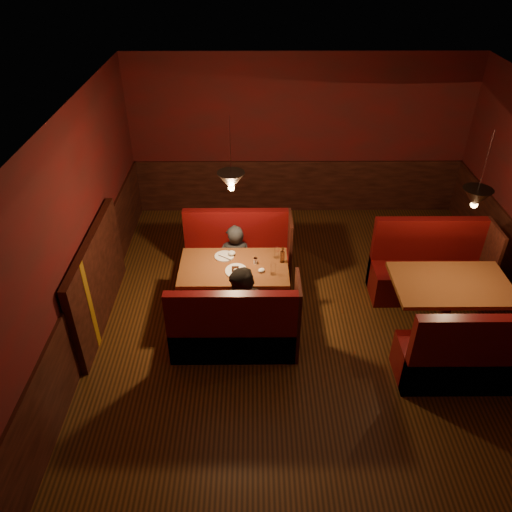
{
  "coord_description": "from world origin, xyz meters",
  "views": [
    {
      "loc": [
        -0.82,
        -4.97,
        4.69
      ],
      "look_at": [
        -0.79,
        0.5,
        0.95
      ],
      "focal_mm": 35.0,
      "sensor_mm": 36.0,
      "label": 1
    }
  ],
  "objects_px": {
    "diner_b": "(245,299)",
    "main_table": "(235,277)",
    "second_table": "(449,296)",
    "second_bench_far": "(428,271)",
    "main_bench_near": "(235,333)",
    "second_bench_near": "(471,360)",
    "diner_a": "(235,247)",
    "main_bench_far": "(238,258)"
  },
  "relations": [
    {
      "from": "main_table",
      "to": "second_bench_near",
      "type": "height_order",
      "value": "second_bench_near"
    },
    {
      "from": "diner_b",
      "to": "second_bench_far",
      "type": "bearing_deg",
      "value": 37.41
    },
    {
      "from": "diner_b",
      "to": "main_table",
      "type": "bearing_deg",
      "value": 116.44
    },
    {
      "from": "second_table",
      "to": "second_bench_near",
      "type": "relative_size",
      "value": 0.9
    },
    {
      "from": "second_table",
      "to": "second_bench_near",
      "type": "height_order",
      "value": "second_bench_near"
    },
    {
      "from": "main_bench_far",
      "to": "second_bench_far",
      "type": "height_order",
      "value": "second_bench_far"
    },
    {
      "from": "main_table",
      "to": "second_bench_far",
      "type": "distance_m",
      "value": 2.86
    },
    {
      "from": "diner_a",
      "to": "diner_b",
      "type": "relative_size",
      "value": 0.92
    },
    {
      "from": "main_bench_far",
      "to": "main_bench_near",
      "type": "bearing_deg",
      "value": -90.0
    },
    {
      "from": "second_bench_near",
      "to": "diner_a",
      "type": "xyz_separation_m",
      "value": [
        -2.84,
        1.94,
        0.33
      ]
    },
    {
      "from": "second_table",
      "to": "second_bench_near",
      "type": "distance_m",
      "value": 0.92
    },
    {
      "from": "main_table",
      "to": "diner_b",
      "type": "bearing_deg",
      "value": -78.44
    },
    {
      "from": "main_table",
      "to": "diner_b",
      "type": "relative_size",
      "value": 0.96
    },
    {
      "from": "diner_b",
      "to": "diner_a",
      "type": "bearing_deg",
      "value": 112.08
    },
    {
      "from": "main_table",
      "to": "main_bench_near",
      "type": "bearing_deg",
      "value": -88.89
    },
    {
      "from": "second_table",
      "to": "second_bench_far",
      "type": "distance_m",
      "value": 0.92
    },
    {
      "from": "second_bench_far",
      "to": "main_bench_far",
      "type": "bearing_deg",
      "value": 171.85
    },
    {
      "from": "second_bench_far",
      "to": "diner_b",
      "type": "xyz_separation_m",
      "value": [
        -2.68,
        -1.11,
        0.39
      ]
    },
    {
      "from": "second_table",
      "to": "second_bench_far",
      "type": "relative_size",
      "value": 0.9
    },
    {
      "from": "main_table",
      "to": "second_bench_far",
      "type": "relative_size",
      "value": 0.9
    },
    {
      "from": "second_bench_near",
      "to": "main_table",
      "type": "bearing_deg",
      "value": 154.52
    },
    {
      "from": "second_bench_near",
      "to": "diner_b",
      "type": "height_order",
      "value": "diner_b"
    },
    {
      "from": "main_bench_near",
      "to": "second_bench_near",
      "type": "relative_size",
      "value": 0.99
    },
    {
      "from": "main_bench_near",
      "to": "diner_b",
      "type": "relative_size",
      "value": 1.06
    },
    {
      "from": "second_bench_far",
      "to": "diner_b",
      "type": "height_order",
      "value": "diner_b"
    },
    {
      "from": "second_bench_far",
      "to": "second_bench_near",
      "type": "distance_m",
      "value": 1.77
    },
    {
      "from": "second_table",
      "to": "diner_b",
      "type": "distance_m",
      "value": 2.65
    },
    {
      "from": "main_bench_near",
      "to": "diner_a",
      "type": "xyz_separation_m",
      "value": [
        -0.04,
        1.43,
        0.36
      ]
    },
    {
      "from": "second_bench_far",
      "to": "diner_a",
      "type": "height_order",
      "value": "diner_a"
    },
    {
      "from": "second_bench_near",
      "to": "diner_b",
      "type": "relative_size",
      "value": 1.07
    },
    {
      "from": "diner_a",
      "to": "second_bench_far",
      "type": "bearing_deg",
      "value": 174.63
    },
    {
      "from": "second_bench_far",
      "to": "diner_a",
      "type": "bearing_deg",
      "value": 176.65
    },
    {
      "from": "main_bench_near",
      "to": "second_bench_far",
      "type": "relative_size",
      "value": 0.99
    },
    {
      "from": "main_table",
      "to": "second_table",
      "type": "height_order",
      "value": "main_table"
    },
    {
      "from": "main_bench_far",
      "to": "main_table",
      "type": "bearing_deg",
      "value": -91.11
    },
    {
      "from": "second_bench_far",
      "to": "main_table",
      "type": "bearing_deg",
      "value": -171.29
    },
    {
      "from": "main_bench_far",
      "to": "main_bench_near",
      "type": "height_order",
      "value": "same"
    },
    {
      "from": "main_bench_near",
      "to": "second_table",
      "type": "bearing_deg",
      "value": 7.83
    },
    {
      "from": "main_table",
      "to": "diner_a",
      "type": "height_order",
      "value": "diner_a"
    },
    {
      "from": "second_table",
      "to": "diner_a",
      "type": "relative_size",
      "value": 1.05
    },
    {
      "from": "second_table",
      "to": "second_bench_far",
      "type": "xyz_separation_m",
      "value": [
        0.03,
        0.89,
        -0.25
      ]
    },
    {
      "from": "main_bench_far",
      "to": "diner_b",
      "type": "height_order",
      "value": "diner_b"
    }
  ]
}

